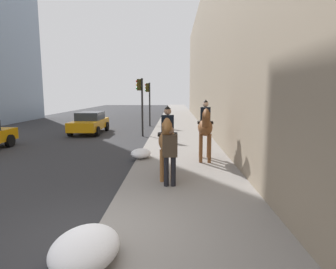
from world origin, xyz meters
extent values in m
cube|color=gray|center=(0.00, -1.86, 0.06)|extent=(120.00, 3.73, 0.12)
ellipsoid|color=brown|center=(3.56, -1.31, 1.28)|extent=(1.50, 0.57, 0.66)
cylinder|color=brown|center=(3.11, -1.47, 0.60)|extent=(0.13, 0.13, 0.96)
cylinder|color=brown|center=(3.11, -1.15, 0.60)|extent=(0.13, 0.13, 0.96)
cylinder|color=brown|center=(4.01, -1.46, 0.60)|extent=(0.13, 0.13, 0.96)
cylinder|color=brown|center=(4.01, -1.14, 0.60)|extent=(0.13, 0.13, 0.96)
cylinder|color=brown|center=(2.79, -1.31, 1.63)|extent=(0.63, 0.28, 0.68)
ellipsoid|color=brown|center=(2.58, -1.31, 1.88)|extent=(0.63, 0.22, 0.49)
cylinder|color=black|center=(4.27, -1.30, 1.18)|extent=(0.28, 0.10, 0.55)
cube|color=black|center=(3.61, -1.30, 1.46)|extent=(0.44, 0.60, 0.08)
cube|color=black|center=(3.61, -1.30, 1.78)|extent=(0.28, 0.38, 0.55)
sphere|color=tan|center=(3.61, -1.30, 2.17)|extent=(0.22, 0.22, 0.22)
cone|color=black|center=(3.61, -1.30, 2.29)|extent=(0.20, 0.20, 0.10)
ellipsoid|color=brown|center=(5.90, -2.70, 1.41)|extent=(1.54, 0.67, 0.66)
cylinder|color=brown|center=(5.44, -2.83, 0.67)|extent=(0.13, 0.13, 1.10)
cylinder|color=brown|center=(5.46, -2.51, 0.67)|extent=(0.13, 0.13, 1.10)
cylinder|color=brown|center=(6.34, -2.89, 0.67)|extent=(0.13, 0.13, 1.10)
cylinder|color=brown|center=(6.36, -2.57, 0.67)|extent=(0.13, 0.13, 1.10)
cylinder|color=brown|center=(5.13, -2.64, 1.76)|extent=(0.65, 0.33, 0.68)
ellipsoid|color=brown|center=(4.92, -2.63, 2.01)|extent=(0.64, 0.27, 0.49)
cylinder|color=black|center=(6.61, -2.75, 1.31)|extent=(0.29, 0.12, 0.55)
cube|color=black|center=(5.95, -2.70, 1.59)|extent=(0.48, 0.63, 0.08)
cube|color=black|center=(5.95, -2.70, 1.91)|extent=(0.31, 0.40, 0.55)
sphere|color=#D8AD8C|center=(5.95, -2.70, 2.30)|extent=(0.22, 0.22, 0.22)
cone|color=black|center=(5.95, -2.70, 2.42)|extent=(0.21, 0.21, 0.10)
cylinder|color=black|center=(2.68, -1.29, 0.54)|extent=(0.14, 0.14, 0.85)
cylinder|color=black|center=(2.70, -1.49, 0.54)|extent=(0.14, 0.14, 0.85)
cube|color=#3F3326|center=(2.69, -1.39, 1.28)|extent=(0.30, 0.42, 0.62)
sphere|color=#8C664C|center=(2.69, -1.39, 1.71)|extent=(0.22, 0.22, 0.22)
cylinder|color=black|center=(8.96, 6.86, 0.32)|extent=(0.64, 0.22, 0.64)
cube|color=orange|center=(13.97, 4.28, 0.62)|extent=(4.39, 1.82, 0.60)
cube|color=#262D38|center=(14.23, 4.28, 1.18)|extent=(2.17, 1.57, 0.52)
cylinder|color=black|center=(12.63, 3.38, 0.32)|extent=(0.64, 0.23, 0.64)
cylinder|color=black|center=(12.60, 5.12, 0.32)|extent=(0.64, 0.23, 0.64)
cylinder|color=black|center=(15.33, 3.44, 0.32)|extent=(0.64, 0.23, 0.64)
cylinder|color=black|center=(15.30, 5.17, 0.32)|extent=(0.64, 0.23, 0.64)
cylinder|color=black|center=(12.70, 0.52, 1.82)|extent=(0.12, 0.12, 3.63)
cube|color=#2D280C|center=(12.70, 0.70, 3.23)|extent=(0.20, 0.24, 0.70)
sphere|color=red|center=(12.70, 0.83, 3.45)|extent=(0.14, 0.14, 0.14)
sphere|color=orange|center=(12.70, 0.83, 3.23)|extent=(0.14, 0.14, 0.14)
sphere|color=green|center=(12.70, 0.83, 3.01)|extent=(0.14, 0.14, 0.14)
cylinder|color=black|center=(18.24, 0.55, 1.78)|extent=(0.12, 0.12, 3.56)
cube|color=#2D280C|center=(18.24, 0.73, 3.16)|extent=(0.20, 0.24, 0.70)
sphere|color=red|center=(18.24, 0.86, 3.38)|extent=(0.14, 0.14, 0.14)
sphere|color=orange|center=(18.24, 0.86, 3.16)|extent=(0.14, 0.14, 0.14)
sphere|color=green|center=(18.24, 0.86, 2.94)|extent=(0.14, 0.14, 0.14)
ellipsoid|color=white|center=(-0.98, -0.15, 0.36)|extent=(1.36, 1.05, 0.47)
ellipsoid|color=white|center=(6.20, -0.15, 0.30)|extent=(1.05, 0.81, 0.36)
camera|label=1|loc=(-5.01, -1.53, 2.72)|focal=30.25mm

